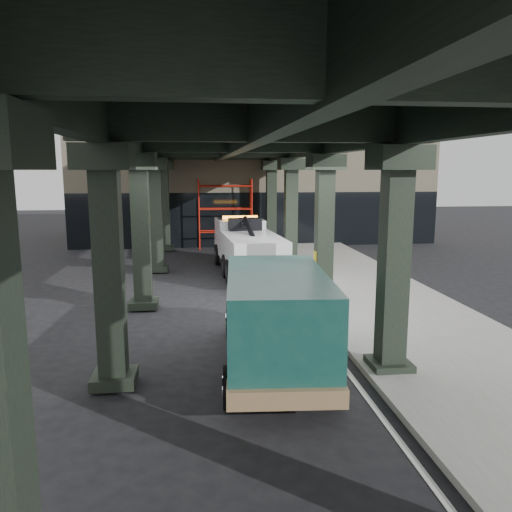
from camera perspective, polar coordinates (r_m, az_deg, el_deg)
ground at (r=14.95m, az=-0.27°, el=-7.71°), size 90.00×90.00×0.00m
sidewalk at (r=17.84m, az=13.55°, el=-4.83°), size 5.00×40.00×0.15m
lane_stripe at (r=17.10m, az=4.66°, el=-5.46°), size 0.12×38.00×0.01m
viaduct at (r=16.24m, az=-2.54°, el=13.19°), size 7.40×32.00×6.40m
building at (r=34.36m, az=-0.73°, el=8.97°), size 22.00×10.00×8.00m
scaffolding at (r=28.96m, az=-3.56°, el=5.05°), size 3.08×0.88×4.00m
tow_truck at (r=21.94m, az=-1.13°, el=1.22°), size 2.69×7.78×2.51m
towed_van at (r=11.27m, az=2.23°, el=-6.97°), size 2.65×5.87×2.32m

